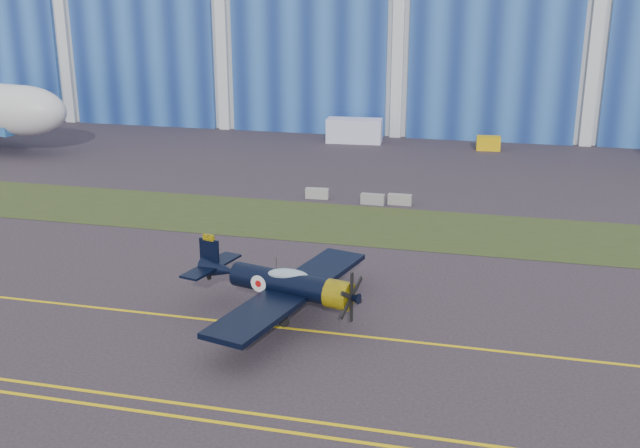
# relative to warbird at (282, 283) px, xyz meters

# --- Properties ---
(ground) EXTENTS (260.00, 260.00, 0.00)m
(ground) POSITION_rel_warbird_xyz_m (-1.24, 3.76, -2.11)
(ground) COLOR #382E36
(ground) RESTS_ON ground
(grass_median) EXTENTS (260.00, 10.00, 0.02)m
(grass_median) POSITION_rel_warbird_xyz_m (-1.24, 17.76, -2.09)
(grass_median) COLOR #475128
(grass_median) RESTS_ON ground
(hangar) EXTENTS (220.00, 45.70, 30.00)m
(hangar) POSITION_rel_warbird_xyz_m (-1.24, 75.55, 12.84)
(hangar) COLOR silver
(hangar) RESTS_ON ground
(taxiway_centreline) EXTENTS (200.00, 0.20, 0.02)m
(taxiway_centreline) POSITION_rel_warbird_xyz_m (-1.24, -1.24, -2.10)
(taxiway_centreline) COLOR yellow
(taxiway_centreline) RESTS_ON ground
(edge_line_near) EXTENTS (80.00, 0.20, 0.02)m
(edge_line_near) POSITION_rel_warbird_xyz_m (-1.24, -10.74, -2.10)
(edge_line_near) COLOR yellow
(edge_line_near) RESTS_ON ground
(edge_line_far) EXTENTS (80.00, 0.20, 0.02)m
(edge_line_far) POSITION_rel_warbird_xyz_m (-1.24, -9.74, -2.10)
(edge_line_far) COLOR yellow
(edge_line_far) RESTS_ON ground
(warbird) EXTENTS (14.41, 16.12, 4.08)m
(warbird) POSITION_rel_warbird_xyz_m (0.00, 0.00, 0.00)
(warbird) COLOR black
(warbird) RESTS_ON ground
(shipping_container) EXTENTS (6.59, 3.01, 2.78)m
(shipping_container) POSITION_rel_warbird_xyz_m (-5.49, 48.59, -0.72)
(shipping_container) COLOR silver
(shipping_container) RESTS_ON ground
(tug) EXTENTS (2.71, 1.80, 1.52)m
(tug) POSITION_rel_warbird_xyz_m (9.97, 48.06, -1.36)
(tug) COLOR #E8B50B
(tug) RESTS_ON ground
(barrier_a) EXTENTS (2.03, 0.73, 0.90)m
(barrier_a) POSITION_rel_warbird_xyz_m (-3.95, 24.18, -1.66)
(barrier_a) COLOR #989A92
(barrier_a) RESTS_ON ground
(barrier_b) EXTENTS (2.02, 0.67, 0.90)m
(barrier_b) POSITION_rel_warbird_xyz_m (1.06, 23.53, -1.66)
(barrier_b) COLOR gray
(barrier_b) RESTS_ON ground
(barrier_c) EXTENTS (2.01, 0.62, 0.90)m
(barrier_c) POSITION_rel_warbird_xyz_m (3.32, 23.96, -1.66)
(barrier_c) COLOR gray
(barrier_c) RESTS_ON ground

